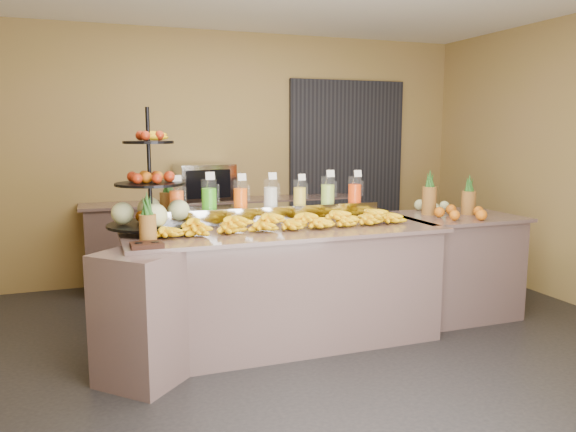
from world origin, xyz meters
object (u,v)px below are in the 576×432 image
pitcher_tray (271,214)px  right_fruit_pile (454,207)px  banana_heap (286,219)px  fruit_stand (157,200)px  condiment_caddy (147,245)px  oven_warmer (204,182)px

pitcher_tray → right_fruit_pile: right_fruit_pile is taller
banana_heap → fruit_stand: bearing=165.7°
fruit_stand → right_fruit_pile: size_ratio=1.93×
pitcher_tray → banana_heap: banana_heap is taller
banana_heap → condiment_caddy: banana_heap is taller
fruit_stand → right_fruit_pile: fruit_stand is taller
banana_heap → right_fruit_pile: size_ratio=4.30×
banana_heap → right_fruit_pile: right_fruit_pile is taller
banana_heap → fruit_stand: size_ratio=2.23×
pitcher_tray → banana_heap: bearing=-87.1°
pitcher_tray → right_fruit_pile: bearing=-7.9°
fruit_stand → banana_heap: bearing=-6.5°
pitcher_tray → oven_warmer: size_ratio=3.06×
banana_heap → oven_warmer: (-0.24, 2.00, 0.13)m
pitcher_tray → oven_warmer: bearing=97.5°
pitcher_tray → fruit_stand: (-0.94, -0.09, 0.16)m
oven_warmer → banana_heap: bearing=-88.8°
banana_heap → oven_warmer: 2.02m
condiment_caddy → right_fruit_pile: size_ratio=0.43×
condiment_caddy → right_fruit_pile: 2.79m
right_fruit_pile → oven_warmer: 2.67m
condiment_caddy → pitcher_tray: bearing=32.4°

